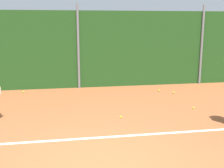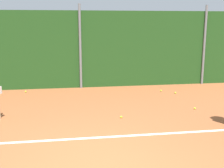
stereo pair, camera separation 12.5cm
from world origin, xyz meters
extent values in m
plane|color=#A85B33|center=(0.00, 2.01, 0.00)|extent=(28.16, 28.16, 0.00)
cube|color=#23511E|center=(0.00, 6.84, 1.55)|extent=(18.30, 0.25, 3.10)
cylinder|color=gray|center=(0.00, 6.66, 1.68)|extent=(0.10, 0.10, 3.36)
cylinder|color=gray|center=(5.28, 6.66, 1.68)|extent=(0.10, 0.10, 3.36)
cube|color=white|center=(0.00, 1.35, 0.00)|extent=(13.37, 0.10, 0.01)
sphere|color=#CCDB33|center=(-2.15, 6.17, 0.03)|extent=(0.07, 0.07, 0.07)
sphere|color=#CCDB33|center=(3.05, 5.55, 0.03)|extent=(0.07, 0.07, 0.07)
sphere|color=#CCDB33|center=(3.47, 5.11, 0.03)|extent=(0.07, 0.07, 0.07)
sphere|color=#CCDB33|center=(0.94, 2.64, 0.03)|extent=(0.07, 0.07, 0.07)
sphere|color=#CCDB33|center=(3.34, 3.12, 0.03)|extent=(0.07, 0.07, 0.07)
camera|label=1|loc=(-0.60, -4.87, 2.62)|focal=45.86mm
camera|label=2|loc=(-0.47, -4.89, 2.62)|focal=45.86mm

